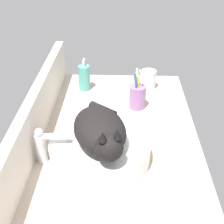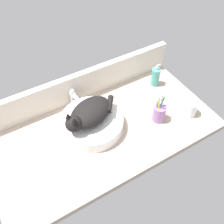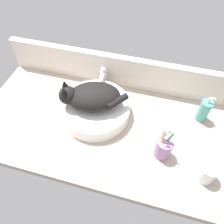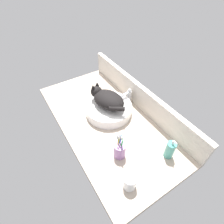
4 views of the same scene
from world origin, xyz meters
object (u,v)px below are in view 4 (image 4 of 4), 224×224
faucet (128,96)px  water_glass (130,182)px  sink_basin (109,109)px  toothbrush_cup (120,150)px  soap_dispenser (170,150)px  cat (107,99)px

faucet → water_glass: faucet is taller
sink_basin → toothbrush_cup: (35.52, -14.17, 2.00)cm
faucet → soap_dispenser: bearing=-8.4°
cat → toothbrush_cup: size_ratio=1.69×
faucet → toothbrush_cup: size_ratio=0.73×
faucet → water_glass: (55.57, -39.13, -3.34)cm
sink_basin → cat: bearing=-158.7°
cat → water_glass: cat is taller
soap_dispenser → toothbrush_cup: toothbrush_cup is taller
sink_basin → toothbrush_cup: bearing=-21.8°
sink_basin → cat: (-1.27, -0.50, 9.41)cm
sink_basin → faucet: (-1.50, 18.95, 3.66)cm
faucet → water_glass: bearing=-35.2°
toothbrush_cup → sink_basin: bearing=158.2°
toothbrush_cup → water_glass: (18.55, -6.01, -1.68)cm
toothbrush_cup → faucet: bearing=138.2°
cat → sink_basin: bearing=21.3°
toothbrush_cup → water_glass: size_ratio=2.03×
sink_basin → cat: cat is taller
cat → water_glass: 59.44cm
cat → water_glass: (55.34, -19.68, -9.09)cm
faucet → sink_basin: bearing=-85.5°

